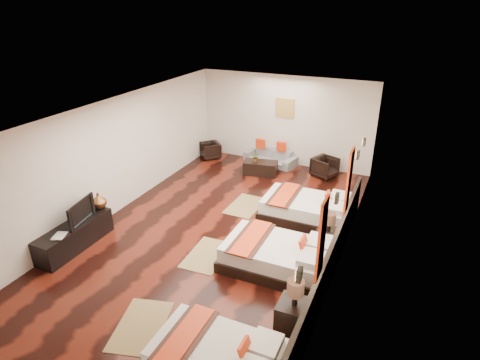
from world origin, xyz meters
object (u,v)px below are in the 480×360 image
at_px(bed_far, 308,209).
at_px(sofa, 270,157).
at_px(nightstand_b, 327,239).
at_px(figurine, 99,201).
at_px(bed_mid, 279,256).
at_px(armchair_right, 325,167).
at_px(armchair_left, 210,150).
at_px(coffee_table, 260,168).
at_px(nightstand_a, 294,314).
at_px(tv_console, 75,236).
at_px(book, 54,236).
at_px(table_plant, 256,157).
at_px(tv, 78,211).
at_px(bed_near, 218,358).

height_order(bed_far, sofa, bed_far).
relative_size(nightstand_b, figurine, 2.58).
relative_size(bed_mid, armchair_right, 3.26).
height_order(bed_far, armchair_left, bed_far).
xyz_separation_m(armchair_left, coffee_table, (2.00, -0.56, -0.07)).
height_order(nightstand_a, nightstand_b, nightstand_a).
relative_size(nightstand_b, sofa, 0.56).
relative_size(nightstand_a, tv_console, 0.55).
bearing_deg(coffee_table, nightstand_a, -63.95).
distance_m(bed_far, figurine, 4.84).
xyz_separation_m(nightstand_a, coffee_table, (-2.76, 5.66, -0.15)).
bearing_deg(armchair_right, book, 170.16).
distance_m(nightstand_a, armchair_left, 7.83).
height_order(tv_console, table_plant, table_plant).
distance_m(tv_console, table_plant, 5.60).
relative_size(tv_console, armchair_left, 3.01).
distance_m(armchair_right, coffee_table, 1.91).
bearing_deg(coffee_table, armchair_left, 164.41).
bearing_deg(book, table_plant, 70.38).
distance_m(nightstand_a, tv, 4.95).
bearing_deg(figurine, coffee_table, 63.84).
bearing_deg(sofa, armchair_right, 4.79).
bearing_deg(bed_near, bed_mid, 89.93).
relative_size(tv_console, table_plant, 6.51).
relative_size(bed_mid, bed_far, 1.02).
distance_m(bed_mid, sofa, 5.44).
relative_size(nightstand_a, figurine, 2.73).
xyz_separation_m(bed_mid, table_plant, (-2.16, 4.14, 0.26)).
relative_size(nightstand_a, book, 3.25).
xyz_separation_m(bed_mid, tv_console, (-4.20, -1.07, -0.01)).
bearing_deg(table_plant, nightstand_a, -62.62).
height_order(nightstand_a, armchair_right, nightstand_a).
xyz_separation_m(tv_console, table_plant, (2.03, 5.21, 0.26)).
bearing_deg(nightstand_a, tv_console, 175.33).
height_order(bed_near, coffee_table, bed_near).
bearing_deg(nightstand_a, book, -178.97).
bearing_deg(tv, nightstand_b, -80.15).
bearing_deg(armchair_left, bed_far, 10.78).
height_order(book, figurine, figurine).
height_order(bed_mid, tv, tv).
distance_m(tv, coffee_table, 5.56).
xyz_separation_m(bed_near, figurine, (-4.19, 2.37, 0.49)).
relative_size(tv, armchair_right, 1.33).
distance_m(nightstand_a, nightstand_b, 2.38).
distance_m(tv, table_plant, 5.44).
xyz_separation_m(bed_mid, figurine, (-4.20, -0.26, 0.45)).
xyz_separation_m(bed_near, nightstand_b, (0.75, 3.53, 0.08)).
distance_m(sofa, armchair_right, 1.83).
bearing_deg(bed_mid, armchair_right, 92.45).
bearing_deg(book, armchair_right, 57.85).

